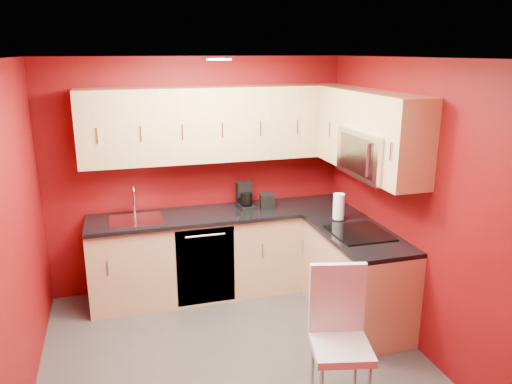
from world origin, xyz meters
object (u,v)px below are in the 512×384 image
sink (135,216)px  dining_chair (341,341)px  microwave (375,154)px  napkin_holder (267,201)px  coffee_maker (246,195)px  paper_towel (339,207)px

sink → dining_chair: sink is taller
microwave → napkin_holder: size_ratio=4.85×
sink → coffee_maker: sink is taller
microwave → sink: size_ratio=1.46×
microwave → napkin_holder: (-0.70, 0.99, -0.67)m
sink → paper_towel: bearing=-16.5°
coffee_maker → napkin_holder: size_ratio=1.73×
dining_chair → paper_towel: bearing=79.2°
coffee_maker → dining_chair: bearing=-93.7°
sink → napkin_holder: sink is taller
dining_chair → sink: bearing=136.1°
sink → coffee_maker: 1.18m
sink → dining_chair: bearing=-57.0°
napkin_holder → paper_towel: (0.57, -0.57, 0.06)m
napkin_holder → paper_towel: 0.81m
microwave → dining_chair: 1.72m
microwave → sink: (-2.09, 1.00, -0.72)m
paper_towel → coffee_maker: bearing=140.8°
napkin_holder → dining_chair: napkin_holder is taller
microwave → napkin_holder: bearing=125.3°
napkin_holder → dining_chair: 2.08m
coffee_maker → paper_towel: bearing=-46.9°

